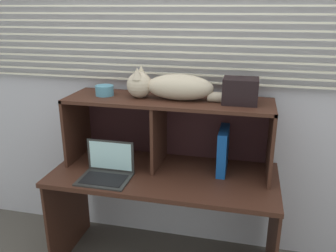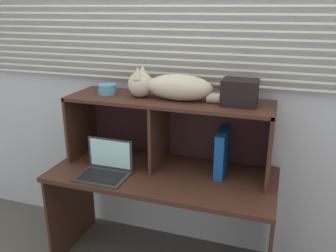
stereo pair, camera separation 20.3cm
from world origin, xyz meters
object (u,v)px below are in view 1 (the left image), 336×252
at_px(small_basket, 105,90).
at_px(storage_box, 240,91).
at_px(cat, 170,86).
at_px(binder_upright, 223,150).
at_px(book_stack, 113,157).
at_px(laptop, 107,170).

bearing_deg(small_basket, storage_box, 0.00).
height_order(cat, binder_upright, cat).
xyz_separation_m(book_stack, small_basket, (-0.03, -0.00, 0.48)).
xyz_separation_m(book_stack, storage_box, (0.86, -0.00, 0.52)).
distance_m(cat, book_stack, 0.67).
xyz_separation_m(binder_upright, book_stack, (-0.77, 0.00, -0.13)).
bearing_deg(small_basket, book_stack, 7.93).
relative_size(cat, binder_upright, 2.59).
height_order(binder_upright, book_stack, binder_upright).
xyz_separation_m(cat, binder_upright, (0.35, 0.00, -0.40)).
bearing_deg(storage_box, cat, -180.00).
relative_size(binder_upright, storage_box, 1.38).
relative_size(laptop, small_basket, 2.62).
xyz_separation_m(laptop, storage_box, (0.79, 0.26, 0.50)).
height_order(laptop, small_basket, small_basket).
bearing_deg(laptop, small_basket, 110.31).
xyz_separation_m(cat, book_stack, (-0.42, 0.00, -0.53)).
bearing_deg(book_stack, binder_upright, -0.32).
relative_size(cat, book_stack, 3.20).
xyz_separation_m(small_basket, storage_box, (0.89, 0.00, 0.04)).
height_order(binder_upright, storage_box, storage_box).
bearing_deg(storage_box, laptop, -161.64).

